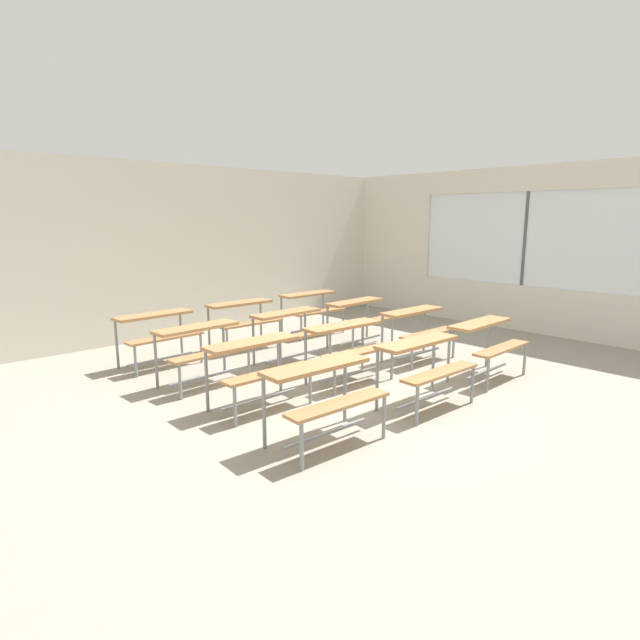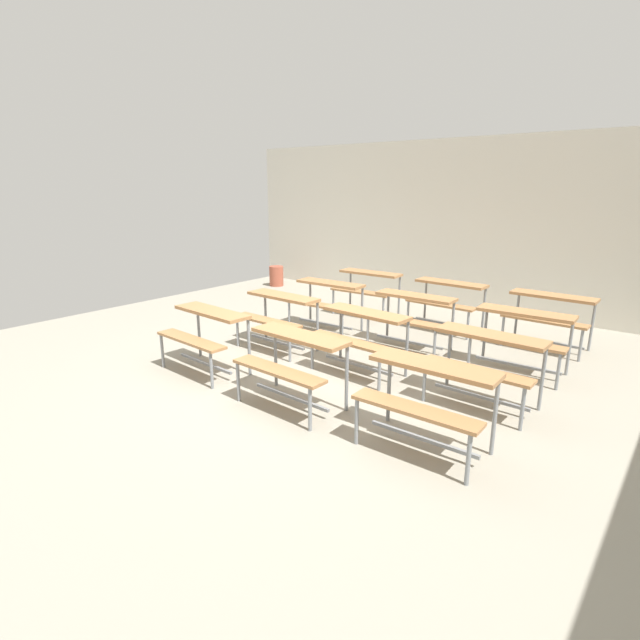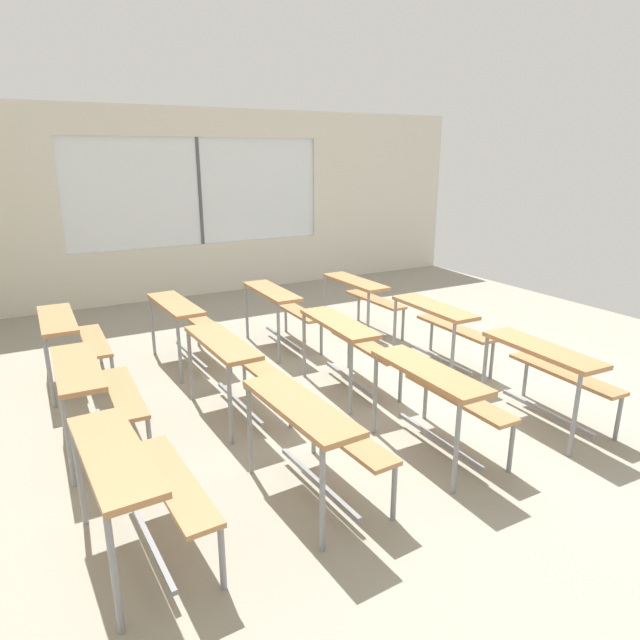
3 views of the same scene
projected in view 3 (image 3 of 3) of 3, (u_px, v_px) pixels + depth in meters
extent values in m
cube|color=gray|center=(411.00, 395.00, 5.54)|extent=(10.00, 9.00, 0.05)
cube|color=silver|center=(232.00, 266.00, 9.58)|extent=(0.12, 9.00, 0.85)
cube|color=silver|center=(225.00, 123.00, 8.89)|extent=(0.12, 9.00, 0.45)
cube|color=silver|center=(378.00, 186.00, 10.63)|extent=(0.12, 2.90, 1.70)
cube|color=white|center=(200.00, 192.00, 8.97)|extent=(0.02, 4.20, 1.70)
cube|color=#4C5156|center=(200.00, 192.00, 8.97)|extent=(0.06, 0.05, 1.70)
cube|color=#A87547|center=(542.00, 349.00, 4.66)|extent=(1.11, 0.37, 0.04)
cube|color=#A87547|center=(564.00, 373.00, 4.88)|extent=(1.11, 0.27, 0.03)
cylinder|color=gray|center=(575.00, 415.00, 4.28)|extent=(0.04, 0.04, 0.72)
cylinder|color=gray|center=(484.00, 371.00, 5.13)|extent=(0.04, 0.04, 0.72)
cylinder|color=gray|center=(619.00, 417.00, 4.56)|extent=(0.04, 0.04, 0.44)
cylinder|color=gray|center=(526.00, 375.00, 5.41)|extent=(0.04, 0.04, 0.44)
cube|color=gray|center=(545.00, 412.00, 4.90)|extent=(1.00, 0.07, 0.03)
cube|color=#A87547|center=(434.00, 307.00, 5.92)|extent=(1.11, 0.35, 0.04)
cube|color=#A87547|center=(455.00, 328.00, 6.14)|extent=(1.11, 0.25, 0.03)
cylinder|color=gray|center=(452.00, 355.00, 5.54)|extent=(0.04, 0.04, 0.72)
cylinder|color=gray|center=(395.00, 328.00, 6.38)|extent=(0.04, 0.04, 0.72)
cylinder|color=gray|center=(492.00, 359.00, 5.82)|extent=(0.04, 0.04, 0.44)
cylinder|color=gray|center=(432.00, 333.00, 6.67)|extent=(0.04, 0.04, 0.44)
cube|color=gray|center=(440.00, 359.00, 6.16)|extent=(1.00, 0.06, 0.03)
cube|color=#A87547|center=(355.00, 282.00, 7.09)|extent=(1.11, 0.35, 0.04)
cube|color=#A87547|center=(375.00, 299.00, 7.33)|extent=(1.10, 0.25, 0.03)
cylinder|color=gray|center=(368.00, 320.00, 6.71)|extent=(0.04, 0.04, 0.72)
cylinder|color=gray|center=(326.00, 301.00, 7.54)|extent=(0.04, 0.04, 0.72)
cylinder|color=gray|center=(403.00, 324.00, 7.02)|extent=(0.04, 0.04, 0.44)
cylinder|color=gray|center=(359.00, 306.00, 7.85)|extent=(0.04, 0.04, 0.44)
cube|color=gray|center=(363.00, 326.00, 7.34)|extent=(1.00, 0.06, 0.03)
cube|color=#A87547|center=(429.00, 371.00, 4.19)|extent=(1.10, 0.33, 0.04)
cube|color=#A87547|center=(458.00, 396.00, 4.42)|extent=(1.10, 0.23, 0.03)
cylinder|color=gray|center=(456.00, 447.00, 3.81)|extent=(0.04, 0.04, 0.72)
cylinder|color=gray|center=(375.00, 394.00, 4.65)|extent=(0.04, 0.04, 0.72)
cylinder|color=gray|center=(511.00, 446.00, 4.10)|extent=(0.04, 0.04, 0.44)
cylinder|color=gray|center=(426.00, 396.00, 4.94)|extent=(0.04, 0.04, 0.44)
cube|color=gray|center=(438.00, 440.00, 4.43)|extent=(1.00, 0.04, 0.03)
cube|color=#A87547|center=(339.00, 323.00, 5.37)|extent=(1.11, 0.37, 0.04)
cube|color=#A87547|center=(366.00, 345.00, 5.59)|extent=(1.11, 0.27, 0.03)
cylinder|color=gray|center=(351.00, 378.00, 4.99)|extent=(0.04, 0.04, 0.72)
cylinder|color=gray|center=(304.00, 345.00, 5.84)|extent=(0.04, 0.04, 0.72)
cylinder|color=gray|center=(401.00, 381.00, 5.26)|extent=(0.04, 0.04, 0.44)
cylinder|color=gray|center=(349.00, 349.00, 6.12)|extent=(0.04, 0.04, 0.44)
cube|color=gray|center=(350.00, 379.00, 5.61)|extent=(1.00, 0.08, 0.03)
cube|color=#A87547|center=(272.00, 291.00, 6.60)|extent=(1.11, 0.34, 0.04)
cube|color=#A87547|center=(296.00, 310.00, 6.83)|extent=(1.10, 0.24, 0.03)
cylinder|color=gray|center=(279.00, 333.00, 6.22)|extent=(0.04, 0.04, 0.72)
cylinder|color=gray|center=(247.00, 311.00, 7.06)|extent=(0.04, 0.04, 0.72)
cylinder|color=gray|center=(321.00, 337.00, 6.51)|extent=(0.04, 0.04, 0.44)
cylinder|color=gray|center=(286.00, 316.00, 7.35)|extent=(0.04, 0.04, 0.44)
cube|color=gray|center=(283.00, 338.00, 6.84)|extent=(1.00, 0.05, 0.03)
cube|color=#A87547|center=(300.00, 406.00, 3.61)|extent=(1.11, 0.37, 0.04)
cube|color=#A87547|center=(340.00, 432.00, 3.86)|extent=(1.11, 0.27, 0.03)
cylinder|color=gray|center=(322.00, 499.00, 3.24)|extent=(0.04, 0.04, 0.72)
cylinder|color=gray|center=(250.00, 430.00, 4.05)|extent=(0.04, 0.04, 0.72)
cylinder|color=gray|center=(394.00, 490.00, 3.56)|extent=(0.04, 0.04, 0.44)
cylinder|color=gray|center=(314.00, 428.00, 4.37)|extent=(0.04, 0.04, 0.44)
cube|color=gray|center=(318.00, 482.00, 3.87)|extent=(1.00, 0.08, 0.03)
cube|color=#A87547|center=(222.00, 342.00, 4.83)|extent=(1.11, 0.35, 0.04)
cube|color=#A87547|center=(256.00, 365.00, 5.07)|extent=(1.11, 0.25, 0.03)
cylinder|color=gray|center=(230.00, 404.00, 4.46)|extent=(0.04, 0.04, 0.72)
cylinder|color=gray|center=(191.00, 365.00, 5.28)|extent=(0.04, 0.04, 0.72)
cylinder|color=gray|center=(290.00, 405.00, 4.77)|extent=(0.04, 0.04, 0.44)
cylinder|color=gray|center=(244.00, 368.00, 5.59)|extent=(0.04, 0.04, 0.44)
cube|color=gray|center=(239.00, 403.00, 5.08)|extent=(1.00, 0.06, 0.03)
cube|color=#A87547|center=(175.00, 304.00, 6.04)|extent=(1.11, 0.37, 0.04)
cube|color=#A87547|center=(204.00, 324.00, 6.29)|extent=(1.11, 0.27, 0.03)
cylinder|color=gray|center=(180.00, 351.00, 5.67)|extent=(0.04, 0.04, 0.72)
cylinder|color=gray|center=(152.00, 326.00, 6.48)|extent=(0.04, 0.04, 0.72)
cylinder|color=gray|center=(230.00, 353.00, 5.99)|extent=(0.04, 0.04, 0.44)
cylinder|color=gray|center=(198.00, 329.00, 6.80)|extent=(0.04, 0.04, 0.44)
cube|color=gray|center=(191.00, 355.00, 6.29)|extent=(1.00, 0.08, 0.03)
cube|color=#A87547|center=(113.00, 454.00, 3.04)|extent=(1.11, 0.37, 0.04)
cube|color=#A87547|center=(174.00, 481.00, 3.29)|extent=(1.11, 0.27, 0.03)
cylinder|color=gray|center=(114.00, 573.00, 2.67)|extent=(0.04, 0.04, 0.72)
cylinder|color=gray|center=(79.00, 475.00, 3.48)|extent=(0.04, 0.04, 0.72)
cylinder|color=gray|center=(222.00, 555.00, 2.99)|extent=(0.04, 0.04, 0.44)
cylinder|color=gray|center=(167.00, 469.00, 3.80)|extent=(0.04, 0.04, 0.44)
cube|color=gray|center=(149.00, 539.00, 3.29)|extent=(1.00, 0.08, 0.03)
cube|color=#A87547|center=(77.00, 367.00, 4.27)|extent=(1.11, 0.35, 0.04)
cube|color=#A87547|center=(124.00, 392.00, 4.49)|extent=(1.11, 0.25, 0.03)
cylinder|color=gray|center=(68.00, 442.00, 3.89)|extent=(0.04, 0.04, 0.72)
cylinder|color=gray|center=(59.00, 390.00, 4.73)|extent=(0.04, 0.04, 0.72)
cylinder|color=gray|center=(150.00, 441.00, 4.17)|extent=(0.04, 0.04, 0.44)
cylinder|color=gray|center=(127.00, 392.00, 5.02)|extent=(0.04, 0.04, 0.44)
cube|color=gray|center=(105.00, 435.00, 4.51)|extent=(1.00, 0.06, 0.03)
cube|color=#A87547|center=(57.00, 319.00, 5.50)|extent=(1.10, 0.34, 0.04)
cube|color=#A87547|center=(94.00, 341.00, 5.73)|extent=(1.10, 0.24, 0.03)
cylinder|color=gray|center=(50.00, 372.00, 5.12)|extent=(0.04, 0.04, 0.72)
cylinder|color=gray|center=(44.00, 341.00, 5.96)|extent=(0.04, 0.04, 0.72)
cylinder|color=gray|center=(113.00, 375.00, 5.41)|extent=(0.04, 0.04, 0.44)
cylinder|color=gray|center=(99.00, 345.00, 6.25)|extent=(0.04, 0.04, 0.44)
cube|color=gray|center=(80.00, 374.00, 5.74)|extent=(1.00, 0.05, 0.03)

